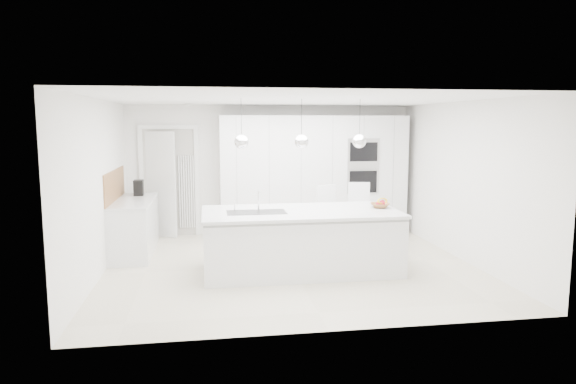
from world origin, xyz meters
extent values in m
plane|color=beige|center=(0.00, 0.00, 0.00)|extent=(5.50, 5.50, 0.00)
plane|color=white|center=(0.00, 2.50, 1.25)|extent=(5.50, 0.00, 5.50)
plane|color=white|center=(-2.75, 0.00, 1.25)|extent=(0.00, 5.00, 5.00)
plane|color=white|center=(0.00, 0.00, 2.50)|extent=(5.50, 5.50, 0.00)
cube|color=white|center=(0.80, 2.20, 1.15)|extent=(3.60, 0.60, 2.30)
cube|color=white|center=(-2.20, 2.42, 1.00)|extent=(0.76, 0.38, 2.00)
cube|color=white|center=(-2.45, 1.20, 0.43)|extent=(0.60, 1.80, 0.86)
cube|color=silver|center=(-2.45, 1.20, 0.88)|extent=(0.62, 1.82, 0.04)
cube|color=#9F6D40|center=(-2.74, 1.20, 1.15)|extent=(0.02, 1.80, 0.50)
cube|color=white|center=(0.10, -0.30, 0.43)|extent=(2.80, 1.20, 0.86)
cube|color=silver|center=(0.10, -0.25, 0.88)|extent=(2.84, 1.40, 0.04)
cylinder|color=white|center=(-0.50, -0.10, 1.05)|extent=(0.02, 0.02, 0.30)
sphere|color=white|center=(-0.75, -0.30, 1.90)|extent=(0.20, 0.20, 0.20)
sphere|color=white|center=(0.10, -0.30, 1.90)|extent=(0.20, 0.20, 0.20)
sphere|color=white|center=(0.95, -0.30, 1.90)|extent=(0.20, 0.20, 0.20)
imported|color=#9F6D40|center=(1.32, -0.20, 0.94)|extent=(0.35, 0.35, 0.07)
cube|color=black|center=(-2.43, 1.74, 1.03)|extent=(0.17, 0.26, 0.27)
sphere|color=red|center=(1.28, -0.22, 0.97)|extent=(0.07, 0.07, 0.07)
sphere|color=red|center=(1.36, -0.19, 0.97)|extent=(0.09, 0.09, 0.09)
sphere|color=red|center=(1.35, -0.22, 0.96)|extent=(0.07, 0.07, 0.07)
torus|color=yellow|center=(1.35, -0.22, 1.01)|extent=(0.21, 0.16, 0.19)
camera|label=1|loc=(-1.22, -7.48, 2.16)|focal=32.00mm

